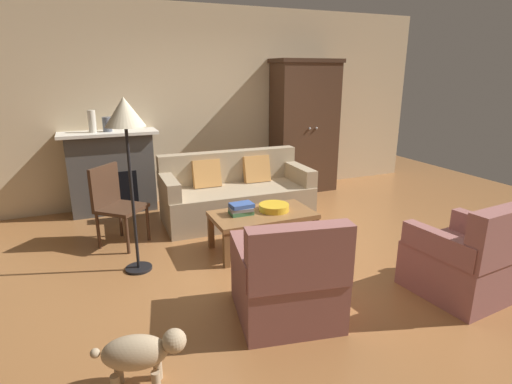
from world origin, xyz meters
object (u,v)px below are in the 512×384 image
at_px(book_stack, 241,209).
at_px(armchair_near_right, 467,261).
at_px(armoire, 304,127).
at_px(mantel_vase_slate, 107,124).
at_px(coffee_table, 263,218).
at_px(side_chair_wooden, 114,201).
at_px(fruit_bowl, 274,207).
at_px(dog, 140,353).
at_px(couch, 236,195).
at_px(fireplace, 112,172).
at_px(armchair_near_left, 288,282).
at_px(floor_lamp, 125,123).
at_px(mantel_vase_cream, 92,121).

xyz_separation_m(book_stack, armchair_near_right, (1.47, -1.61, -0.16)).
distance_m(armoire, armchair_near_right, 3.53).
relative_size(armoire, mantel_vase_slate, 10.80).
distance_m(coffee_table, book_stack, 0.26).
bearing_deg(side_chair_wooden, armchair_near_right, -40.98).
height_order(book_stack, side_chair_wooden, side_chair_wooden).
distance_m(fruit_bowl, dog, 2.32).
bearing_deg(armoire, mantel_vase_slate, 178.83).
relative_size(couch, dog, 3.48).
xyz_separation_m(fireplace, dog, (-0.14, -3.53, -0.32)).
height_order(armoire, armchair_near_left, armoire).
distance_m(couch, mantel_vase_slate, 1.94).
bearing_deg(mantel_vase_slate, dog, -92.28).
bearing_deg(armchair_near_left, dog, -165.50).
bearing_deg(floor_lamp, mantel_vase_cream, 96.89).
bearing_deg(couch, armchair_near_right, -65.65).
xyz_separation_m(armchair_near_left, side_chair_wooden, (-1.10, 2.05, 0.20)).
height_order(armoire, couch, armoire).
xyz_separation_m(fruit_bowl, book_stack, (-0.37, 0.03, 0.02)).
distance_m(fruit_bowl, armchair_near_right, 1.93).
bearing_deg(mantel_vase_slate, fireplace, 90.00).
bearing_deg(armchair_near_right, side_chair_wooden, 139.02).
distance_m(book_stack, side_chair_wooden, 1.43).
bearing_deg(fruit_bowl, armchair_near_right, -55.14).
xyz_separation_m(mantel_vase_cream, dog, (0.04, -3.51, -1.02)).
xyz_separation_m(armchair_near_left, dog, (-1.17, -0.30, -0.07)).
relative_size(armoire, armchair_near_right, 2.35).
xyz_separation_m(armchair_near_right, dog, (-2.77, -0.01, -0.07)).
xyz_separation_m(side_chair_wooden, dog, (-0.07, -2.36, -0.27)).
bearing_deg(armchair_near_left, mantel_vase_cream, 110.61).
distance_m(couch, armchair_near_right, 2.84).
xyz_separation_m(fireplace, couch, (1.46, -0.93, -0.25)).
bearing_deg(fruit_bowl, book_stack, 174.90).
relative_size(coffee_table, mantel_vase_cream, 3.84).
height_order(armchair_near_left, armchair_near_right, same).
bearing_deg(fireplace, armoire, -1.51).
bearing_deg(mantel_vase_cream, fruit_bowl, -48.39).
bearing_deg(side_chair_wooden, book_stack, -30.82).
relative_size(armoire, mantel_vase_cream, 7.23).
bearing_deg(dog, coffee_table, 45.92).
relative_size(mantel_vase_slate, side_chair_wooden, 0.21).
height_order(mantel_vase_cream, armchair_near_left, mantel_vase_cream).
relative_size(coffee_table, dog, 1.97).
distance_m(couch, fruit_bowl, 1.02).
distance_m(fruit_bowl, armchair_near_left, 1.39).
bearing_deg(armchair_near_right, couch, 114.35).
bearing_deg(side_chair_wooden, fruit_bowl, -25.56).
xyz_separation_m(book_stack, mantel_vase_slate, (-1.16, 1.89, 0.74)).
relative_size(mantel_vase_cream, armchair_near_right, 0.33).
distance_m(coffee_table, fruit_bowl, 0.17).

